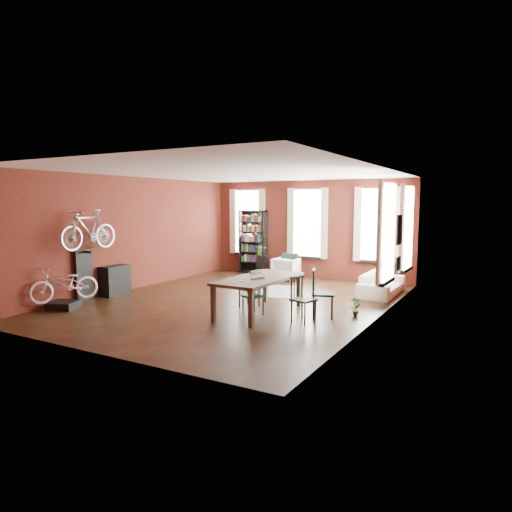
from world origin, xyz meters
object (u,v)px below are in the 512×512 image
Objects in this scene: cream_sofa at (382,280)px; bicycle_floor at (64,268)px; dining_chair_b at (249,288)px; bookshelf at (253,242)px; console_table at (115,280)px; dining_table at (259,295)px; white_armchair at (286,268)px; dining_chair_c at (304,300)px; plant_stand at (262,264)px; bike_trainer at (64,305)px; dining_chair_d at (323,294)px; dining_chair_a at (253,296)px.

bicycle_floor is (-6.06, -5.20, 0.55)m from cream_sofa.
dining_chair_b is 5.35m from bookshelf.
bookshelf is 2.75× the size of console_table.
cream_sofa is at bearing 62.00° from dining_table.
white_armchair is at bearing -160.77° from dining_chair_b.
plant_stand is at bearing 51.08° from dining_chair_c.
dining_table is 4.61m from bike_trainer.
dining_chair_b reaches higher than bike_trainer.
bicycle_floor is (-1.11, -6.90, -0.14)m from bookshelf.
console_table is at bearing 74.73° from dining_chair_d.
bookshelf is at bearing 99.69° from bicycle_floor.
bookshelf reaches higher than dining_table.
dining_chair_b is 1.78m from dining_chair_c.
cream_sofa is 7.15m from console_table.
dining_chair_a is 1.21m from dining_chair_c.
dining_table reaches higher than cream_sofa.
dining_chair_b is 3.88m from console_table.
dining_chair_a is 5.90m from plant_stand.
cream_sofa is (0.72, 3.57, -0.06)m from dining_chair_c.
bicycle_floor is at bearing -84.19° from console_table.
dining_chair_c is at bearing -53.84° from plant_stand.
dining_chair_c is at bearing -0.76° from console_table.
dining_chair_a is at bearing 40.26° from bicycle_floor.
dining_chair_a is (-0.05, -0.19, 0.02)m from dining_table.
cream_sofa is 2.60× the size of console_table.
dining_table is 1.17m from dining_chair_c.
dining_chair_d is at bearing 170.50° from cream_sofa.
white_armchair is (1.62, -0.69, -0.71)m from bookshelf.
dining_chair_c is at bearing 116.29° from white_armchair.
dining_chair_a is 1.53m from dining_chair_d.
dining_chair_c is (1.16, -0.19, 0.06)m from dining_table.
console_table is at bearing -177.46° from dining_table.
dining_chair_d is at bearing 121.64° from white_armchair.
dining_chair_a is 1.10× the size of white_armchair.
dining_table is at bearing 95.60° from dining_chair_c.
dining_chair_c reaches higher than plant_stand.
dining_chair_b is at bearing -61.12° from bookshelf.
bike_trainer is (-3.69, -2.29, -0.36)m from dining_chair_b.
dining_chair_b is 0.43× the size of cream_sofa.
plant_stand is (-4.07, 4.72, -0.19)m from dining_chair_d.
dining_chair_d is 0.50× the size of cream_sofa.
dining_chair_d is 0.47× the size of bookshelf.
cream_sofa reaches higher than console_table.
dining_table is 2.31× the size of dining_chair_d.
dining_chair_d is 3.07m from cream_sofa.
dining_chair_c reaches higher than dining_table.
dining_chair_d reaches higher than dining_chair_c.
plant_stand is at bearing 69.61° from cream_sofa.
white_armchair is (-1.41, 4.58, -0.04)m from dining_chair_a.
bookshelf is (-4.44, 4.72, 0.58)m from dining_chair_d.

